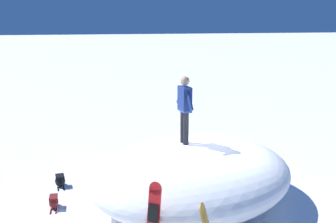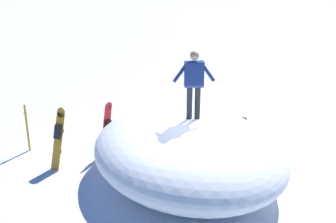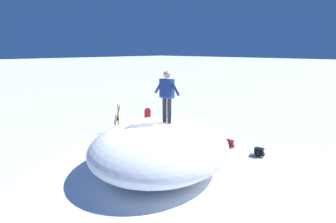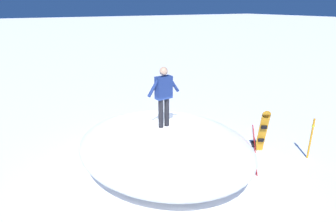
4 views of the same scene
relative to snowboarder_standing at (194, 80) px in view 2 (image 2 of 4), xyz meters
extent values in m
plane|color=white|center=(0.16, 0.66, -2.60)|extent=(240.00, 240.00, 0.00)
ellipsoid|color=white|center=(0.13, 0.20, -1.79)|extent=(6.63, 6.99, 1.62)
cylinder|color=black|center=(0.10, 0.01, -0.57)|extent=(0.14, 0.14, 0.83)
cylinder|color=black|center=(-0.10, -0.01, -0.57)|extent=(0.14, 0.14, 0.83)
cube|color=navy|center=(0.00, 0.00, 0.16)|extent=(0.48, 0.26, 0.62)
sphere|color=tan|center=(0.00, 0.00, 0.61)|extent=(0.23, 0.23, 0.23)
cylinder|color=navy|center=(0.32, 0.03, 0.21)|extent=(0.40, 0.12, 0.51)
cylinder|color=navy|center=(-0.32, -0.03, 0.21)|extent=(0.40, 0.12, 0.51)
cube|color=orange|center=(3.57, -0.44, -1.84)|extent=(0.47, 0.51, 1.53)
cylinder|color=orange|center=(3.46, -0.62, -1.08)|extent=(0.29, 0.23, 0.28)
cube|color=black|center=(3.56, -0.45, -1.56)|extent=(0.26, 0.22, 0.37)
cube|color=black|center=(3.51, -0.54, -1.56)|extent=(0.21, 0.18, 0.12)
cube|color=black|center=(3.58, -0.42, -2.11)|extent=(0.21, 0.18, 0.12)
cube|color=red|center=(2.39, -1.28, -1.86)|extent=(0.38, 0.37, 1.49)
cylinder|color=red|center=(2.29, -1.20, -1.12)|extent=(0.21, 0.25, 0.26)
cube|color=black|center=(2.38, -1.27, -1.59)|extent=(0.19, 0.22, 0.36)
cube|color=black|center=(2.32, -1.22, -1.59)|extent=(0.18, 0.20, 0.12)
cube|color=black|center=(2.39, -1.28, -2.13)|extent=(0.18, 0.20, 0.12)
ellipsoid|color=maroon|center=(-0.42, -3.30, -2.44)|extent=(0.40, 0.25, 0.32)
ellipsoid|color=maroon|center=(-0.60, -3.30, -2.49)|extent=(0.12, 0.18, 0.15)
cube|color=maroon|center=(-0.42, -3.30, -2.31)|extent=(0.34, 0.21, 0.06)
cylinder|color=maroon|center=(-0.21, -3.38, -2.58)|extent=(0.28, 0.04, 0.04)
cylinder|color=maroon|center=(-0.20, -3.24, -2.58)|extent=(0.28, 0.04, 0.04)
ellipsoid|color=black|center=(-1.79, -3.18, -2.43)|extent=(0.41, 0.32, 0.34)
ellipsoid|color=black|center=(-1.96, -3.20, -2.48)|extent=(0.13, 0.23, 0.16)
cube|color=black|center=(-1.79, -3.18, -2.29)|extent=(0.34, 0.27, 0.06)
cylinder|color=black|center=(-1.57, -3.24, -2.58)|extent=(0.27, 0.06, 0.04)
cylinder|color=black|center=(-1.59, -3.08, -2.58)|extent=(0.27, 0.06, 0.04)
cylinder|color=orange|center=(4.72, -1.47, -1.89)|extent=(0.06, 0.06, 1.43)
cylinder|color=yellow|center=(4.72, -1.47, -1.43)|extent=(0.10, 0.10, 0.06)
camera|label=1|loc=(9.44, -2.60, 2.09)|focal=43.18mm
camera|label=2|loc=(0.55, 9.81, 2.92)|focal=45.37mm
camera|label=3|loc=(-6.34, 6.55, 1.41)|focal=30.31mm
camera|label=4|loc=(-3.60, -6.60, 2.27)|focal=30.70mm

